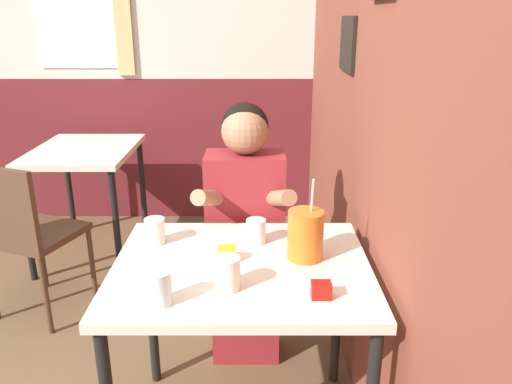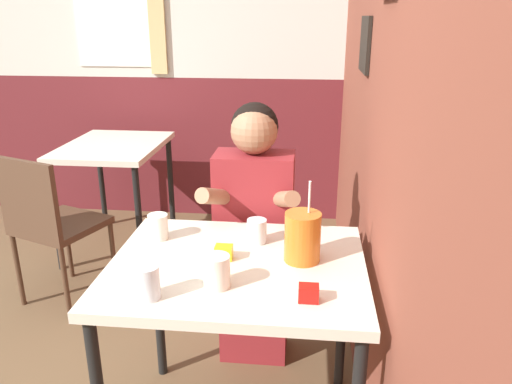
{
  "view_description": "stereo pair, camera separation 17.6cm",
  "coord_description": "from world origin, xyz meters",
  "px_view_note": "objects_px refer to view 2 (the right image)",
  "views": [
    {
      "loc": [
        0.69,
        -1.24,
        1.54
      ],
      "look_at": [
        0.69,
        0.42,
        0.95
      ],
      "focal_mm": 35.0,
      "sensor_mm": 36.0,
      "label": 1
    },
    {
      "loc": [
        0.87,
        -1.23,
        1.54
      ],
      "look_at": [
        0.69,
        0.42,
        0.95
      ],
      "focal_mm": 35.0,
      "sensor_mm": 36.0,
      "label": 2
    }
  ],
  "objects_px": {
    "chair_near_window": "(49,220)",
    "person_seated": "(254,233)",
    "background_table": "(114,157)",
    "main_table": "(237,284)",
    "cocktail_pitcher": "(303,237)"
  },
  "relations": [
    {
      "from": "main_table",
      "to": "person_seated",
      "type": "distance_m",
      "value": 0.51
    },
    {
      "from": "person_seated",
      "to": "main_table",
      "type": "bearing_deg",
      "value": -90.32
    },
    {
      "from": "background_table",
      "to": "cocktail_pitcher",
      "type": "height_order",
      "value": "cocktail_pitcher"
    },
    {
      "from": "background_table",
      "to": "person_seated",
      "type": "xyz_separation_m",
      "value": [
        1.06,
        -1.07,
        -0.02
      ]
    },
    {
      "from": "chair_near_window",
      "to": "person_seated",
      "type": "bearing_deg",
      "value": 5.18
    },
    {
      "from": "chair_near_window",
      "to": "cocktail_pitcher",
      "type": "height_order",
      "value": "cocktail_pitcher"
    },
    {
      "from": "chair_near_window",
      "to": "main_table",
      "type": "bearing_deg",
      "value": -15.31
    },
    {
      "from": "background_table",
      "to": "cocktail_pitcher",
      "type": "distance_m",
      "value": 2.0
    },
    {
      "from": "background_table",
      "to": "chair_near_window",
      "type": "height_order",
      "value": "chair_near_window"
    },
    {
      "from": "background_table",
      "to": "chair_near_window",
      "type": "relative_size",
      "value": 0.93
    },
    {
      "from": "main_table",
      "to": "background_table",
      "type": "bearing_deg",
      "value": 123.7
    },
    {
      "from": "main_table",
      "to": "background_table",
      "type": "distance_m",
      "value": 1.9
    },
    {
      "from": "cocktail_pitcher",
      "to": "background_table",
      "type": "bearing_deg",
      "value": 129.67
    },
    {
      "from": "background_table",
      "to": "person_seated",
      "type": "relative_size",
      "value": 0.67
    },
    {
      "from": "background_table",
      "to": "person_seated",
      "type": "distance_m",
      "value": 1.5
    }
  ]
}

